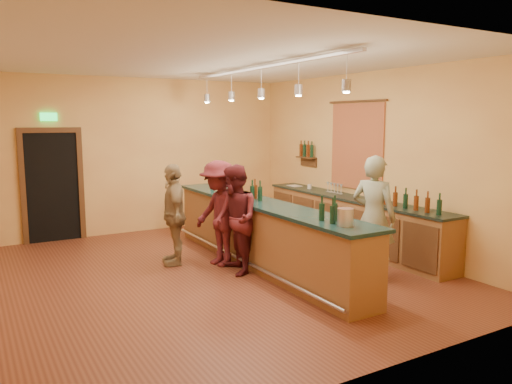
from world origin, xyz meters
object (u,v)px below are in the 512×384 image
back_counter (352,221)px  tasting_bar (261,229)px  customer_c (219,213)px  bartender (374,218)px  customer_a (235,220)px  customer_b (174,214)px  bar_stool (284,210)px

back_counter → tasting_bar: (-2.06, -0.18, 0.12)m
tasting_bar → customer_c: customer_c is taller
bartender → customer_a: (-1.64, 1.25, -0.08)m
customer_b → bar_stool: size_ratio=2.52×
customer_b → bar_stool: customer_b is taller
customer_a → customer_c: 0.53m
customer_c → bar_stool: customer_c is taller
back_counter → customer_a: size_ratio=2.71×
customer_a → customer_c: (0.00, 0.53, 0.01)m
customer_a → customer_b: 1.14m
customer_b → tasting_bar: bearing=69.5°
bartender → customer_a: bartender is taller
customer_a → tasting_bar: bearing=115.9°
back_counter → bar_stool: bearing=109.5°
bar_stool → bartender: bearing=-98.1°
customer_a → customer_b: (-0.61, 0.96, -0.02)m
back_counter → customer_c: bearing=175.4°
back_counter → bar_stool: size_ratio=6.95×
customer_a → bar_stool: size_ratio=2.56×
back_counter → bartender: bartender is taller
tasting_bar → bar_stool: 2.26m
customer_c → bartender: bearing=31.6°
customer_b → bartender: bearing=60.3°
bar_stool → tasting_bar: bearing=-132.7°
back_counter → bar_stool: (-0.52, 1.48, 0.02)m
bartender → customer_a: bearing=29.7°
back_counter → customer_a: bearing=-172.9°
tasting_bar → customer_c: 0.72m
tasting_bar → back_counter: bearing=5.0°
customer_c → tasting_bar: bearing=43.3°
bartender → tasting_bar: bearing=15.1°
customer_c → customer_b: bearing=-135.7°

